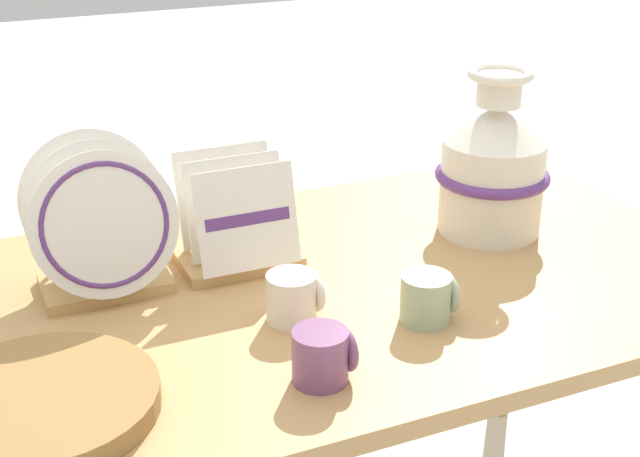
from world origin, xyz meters
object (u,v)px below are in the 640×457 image
ceramic_vase (493,165)px  mug_cream_glaze (294,297)px  dish_rack_round_plates (101,235)px  dish_rack_square_plates (237,232)px  mug_sage_glaze (428,298)px  mug_plum_glaze (323,355)px  wicker_charger_stack (43,402)px

ceramic_vase → mug_cream_glaze: bearing=-160.3°
dish_rack_round_plates → dish_rack_square_plates: size_ratio=1.22×
dish_rack_round_plates → mug_sage_glaze: 0.59m
dish_rack_square_plates → mug_plum_glaze: bearing=-91.6°
mug_cream_glaze → mug_sage_glaze: bearing=-24.5°
wicker_charger_stack → mug_sage_glaze: (0.64, 0.01, 0.02)m
dish_rack_round_plates → mug_plum_glaze: (0.24, -0.42, -0.07)m
mug_sage_glaze → mug_cream_glaze: size_ratio=1.00×
dish_rack_round_plates → dish_rack_square_plates: bearing=2.4°
dish_rack_square_plates → mug_plum_glaze: (-0.01, -0.43, -0.02)m
ceramic_vase → mug_sage_glaze: ceramic_vase is taller
ceramic_vase → wicker_charger_stack: 1.00m
wicker_charger_stack → mug_sage_glaze: mug_sage_glaze is taller
dish_rack_square_plates → wicker_charger_stack: (-0.42, -0.35, -0.05)m
dish_rack_square_plates → mug_cream_glaze: bearing=-85.7°
mug_cream_glaze → ceramic_vase: bearing=19.7°
ceramic_vase → mug_sage_glaze: 0.43m
dish_rack_round_plates → wicker_charger_stack: (-0.16, -0.34, -0.09)m
ceramic_vase → mug_cream_glaze: size_ratio=3.63×
dish_rack_square_plates → mug_plum_glaze: size_ratio=2.40×
ceramic_vase → dish_rack_square_plates: (-0.53, 0.06, -0.08)m
mug_plum_glaze → mug_cream_glaze: size_ratio=1.00×
mug_sage_glaze → dish_rack_round_plates: bearing=145.7°
mug_plum_glaze → mug_cream_glaze: (0.03, 0.19, 0.00)m
ceramic_vase → dish_rack_round_plates: size_ratio=1.24×
mug_plum_glaze → wicker_charger_stack: bearing=168.2°
ceramic_vase → mug_sage_glaze: bearing=-137.9°
dish_rack_square_plates → mug_cream_glaze: (0.02, -0.24, -0.02)m
wicker_charger_stack → mug_cream_glaze: bearing=13.7°
dish_rack_square_plates → mug_plum_glaze: 0.44m
mug_plum_glaze → mug_sage_glaze: bearing=21.9°
ceramic_vase → mug_plum_glaze: size_ratio=3.63×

